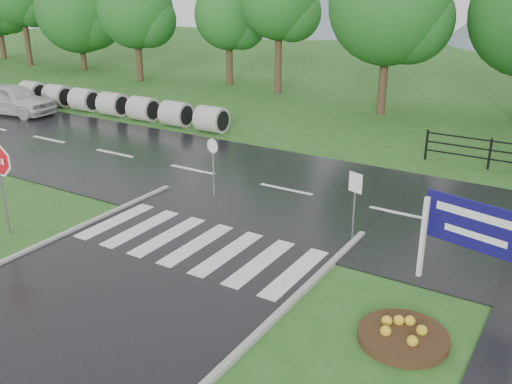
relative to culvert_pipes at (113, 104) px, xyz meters
The scene contains 10 objects.
ground 19.88m from the culvert_pipes, 49.03° to the right, with size 120.00×120.00×0.00m, color #275C1E.
main_road 13.97m from the culvert_pipes, 21.00° to the right, with size 90.00×8.00×0.04m, color black.
crosswalk 16.43m from the culvert_pipes, 37.51° to the right, with size 6.50×2.80×0.02m.
treeline 16.68m from the culvert_pipes, 32.69° to the left, with size 83.20×5.20×10.00m.
culvert_pipes is the anchor object (origin of this frame).
estate_billboard 21.54m from the culvert_pipes, 23.29° to the right, with size 2.45×0.64×2.19m.
flower_bed 22.19m from the culvert_pipes, 30.45° to the right, with size 1.82×1.82×0.36m.
reg_sign_small 18.13m from the culvert_pipes, 24.55° to the right, with size 0.43×0.16×2.00m.
reg_sign_round 13.25m from the culvert_pipes, 31.10° to the right, with size 0.46×0.10×2.01m.
car_white 5.29m from the culvert_pipes, 151.35° to the right, with size 1.90×4.71×1.61m, color silver.
Camera 1 is at (8.64, -5.96, 6.86)m, focal length 40.00 mm.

